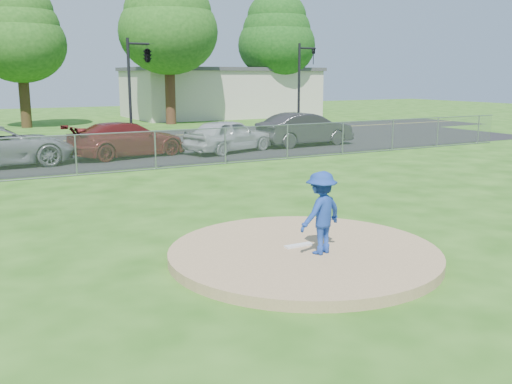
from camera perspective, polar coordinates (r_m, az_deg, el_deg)
ground at (r=20.37m, az=-10.82°, el=1.20°), size 120.00×120.00×0.00m
pitchers_mound at (r=11.48m, az=4.80°, el=-6.17°), size 5.40×5.40×0.20m
pitching_rubber at (r=11.61m, az=4.27°, el=-5.34°), size 0.60×0.15×0.04m
chain_link_fence at (r=22.15m, az=-12.49°, el=3.92°), size 40.00×0.06×1.50m
parking_lot at (r=26.56m, az=-15.15°, el=3.40°), size 50.00×8.00×0.01m
street at (r=33.86m, az=-18.16°, el=4.90°), size 60.00×7.00×0.01m
commercial_building at (r=52.04m, az=-3.52°, el=9.95°), size 16.40×9.40×4.30m
tree_center at (r=43.51m, az=-22.58°, el=14.49°), size 6.16×6.16×9.84m
tree_right at (r=43.97m, az=-8.79°, el=16.72°), size 7.28×7.28×11.63m
tree_far_right at (r=51.35m, az=2.08°, el=15.42°), size 6.72×6.72×10.74m
traffic_signal_center at (r=32.71m, az=-10.99°, el=13.14°), size 1.42×2.48×5.60m
traffic_signal_right at (r=37.15m, az=4.64°, el=11.16°), size 1.28×0.20×5.60m
pitcher at (r=11.02m, az=6.52°, el=-2.08°), size 1.16×0.86×1.61m
parked_car_darkred at (r=26.28m, az=-12.73°, el=5.15°), size 5.70×3.21×1.56m
parked_car_pearl at (r=27.30m, az=-2.74°, el=5.67°), size 4.98×3.23×1.58m
parked_car_charcoal at (r=30.01m, az=4.95°, el=6.28°), size 5.21×2.01×1.69m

